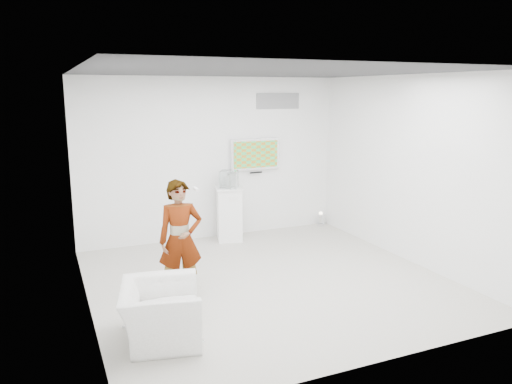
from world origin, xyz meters
The scene contains 10 objects.
room centered at (0.00, 0.00, 1.50)m, with size 5.01×5.01×3.00m.
tv centered at (0.85, 2.45, 1.55)m, with size 1.00×0.08×0.60m, color silver.
logo_decal centered at (1.35, 2.49, 2.55)m, with size 0.90×0.02×0.30m, color gray.
person centered at (-1.31, -0.06, 0.80)m, with size 0.59×0.38×1.61m, color white.
armchair centered at (-1.84, -1.12, 0.32)m, with size 0.98×0.86×0.64m, color white.
pedestal centered at (0.20, 2.15, 0.50)m, with size 0.49×0.49×1.00m, color white.
floor_uplight centered at (2.28, 2.34, 0.14)m, with size 0.18×0.18×0.28m, color white.
vitrine centered at (0.20, 2.15, 1.15)m, with size 0.31×0.31×0.31m, color white.
console centered at (0.20, 2.15, 1.12)m, with size 0.06×0.18×0.25m, color white.
wii_remote centered at (-1.05, 0.07, 1.45)m, with size 0.04×0.15×0.04m, color white.
Camera 1 is at (-2.92, -6.29, 2.74)m, focal length 35.00 mm.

